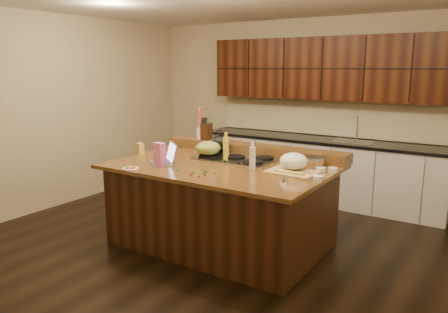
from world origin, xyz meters
The scene contains 32 objects.
room centered at (0.00, 0.00, 1.35)m, with size 5.52×5.02×2.72m.
island centered at (0.00, 0.00, 0.46)m, with size 2.40×1.60×0.92m.
back_ledge centered at (0.00, 0.70, 0.98)m, with size 2.40×0.30×0.12m, color black.
cooktop centered at (0.00, 0.30, 0.94)m, with size 0.92×0.52×0.05m.
back_counter centered at (0.30, 2.23, 0.98)m, with size 3.70×0.66×2.40m.
kettle centered at (-0.30, 0.43, 1.06)m, with size 0.22×0.22×0.20m, color black.
green_bowl centered at (-0.30, 0.17, 1.05)m, with size 0.30×0.30×0.16m, color olive.
laptop centered at (-0.54, -0.30, 0.98)m, with size 0.43×0.41×0.23m.
oil_bottle centered at (-0.08, 0.21, 1.06)m, with size 0.07×0.07×0.27m, color gold.
vinegar_bottle centered at (0.43, -0.08, 1.04)m, with size 0.06×0.06×0.25m, color silver.
wooden_tray centered at (0.81, 0.09, 1.01)m, with size 0.51×0.41×0.20m.
ramekin_a centered at (1.15, -0.08, 0.94)m, with size 0.10×0.10×0.04m, color white.
ramekin_b centered at (1.05, 0.26, 0.94)m, with size 0.10×0.10×0.04m, color white.
ramekin_c centered at (1.15, 0.33, 0.94)m, with size 0.10×0.10×0.04m, color white.
strainer_bowl centered at (0.89, 0.43, 0.97)m, with size 0.24×0.24×0.09m, color #996B3F.
kitchen_timer centered at (0.90, -0.30, 0.96)m, with size 0.08×0.08×0.07m, color silver.
pink_bag centered at (-0.51, -0.44, 1.05)m, with size 0.14×0.07×0.26m, color #D765A4.
candy_plate centered at (-0.68, -0.71, 0.93)m, with size 0.18×0.18×0.01m, color white.
package_box centered at (-1.15, -0.08, 0.99)m, with size 0.10×0.07×0.14m, color gold.
utensil_crock centered at (-0.78, 0.70, 1.11)m, with size 0.12×0.12×0.14m, color white.
knife_block centered at (-0.69, 0.70, 1.15)m, with size 0.11×0.17×0.21m, color black.
gumdrop_0 centered at (0.04, -0.61, 0.93)m, with size 0.02×0.02×0.02m, color red.
gumdrop_1 centered at (-0.20, -0.51, 0.93)m, with size 0.02×0.02×0.02m, color #198C26.
gumdrop_2 centered at (0.19, -0.42, 0.93)m, with size 0.02×0.02×0.02m, color red.
gumdrop_3 centered at (0.08, -0.46, 0.93)m, with size 0.02×0.02×0.02m, color #198C26.
gumdrop_4 centered at (0.06, -0.40, 0.93)m, with size 0.02×0.02×0.02m, color red.
gumdrop_5 centered at (0.08, -0.47, 0.93)m, with size 0.02×0.02×0.02m, color #198C26.
gumdrop_6 centered at (-0.01, -0.55, 0.93)m, with size 0.02×0.02×0.02m, color red.
gumdrop_7 centered at (0.10, -0.43, 0.93)m, with size 0.02×0.02×0.02m, color #198C26.
gumdrop_8 centered at (0.15, -0.52, 0.93)m, with size 0.02×0.02×0.02m, color red.
gumdrop_9 centered at (-0.01, -0.51, 0.93)m, with size 0.02×0.02×0.02m, color #198C26.
gumdrop_10 centered at (0.12, -0.60, 0.93)m, with size 0.02×0.02×0.02m, color red.
Camera 1 is at (2.58, -3.93, 1.98)m, focal length 35.00 mm.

